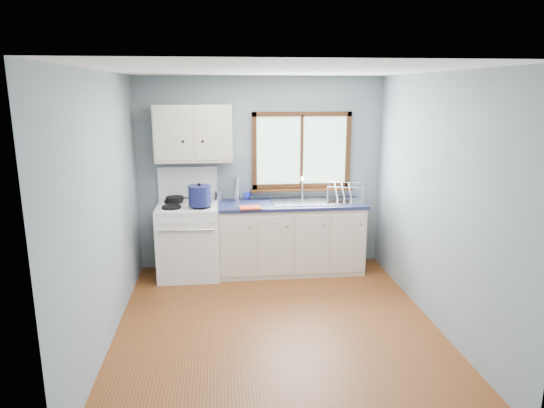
{
  "coord_description": "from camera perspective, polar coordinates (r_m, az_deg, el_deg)",
  "views": [
    {
      "loc": [
        -0.53,
        -4.47,
        2.34
      ],
      "look_at": [
        0.05,
        0.9,
        1.05
      ],
      "focal_mm": 32.0,
      "sensor_mm": 36.0,
      "label": 1
    }
  ],
  "objects": [
    {
      "name": "utensil_crock",
      "position": [
        6.31,
        -6.31,
        0.99
      ],
      "size": [
        0.12,
        0.12,
        0.34
      ],
      "rotation": [
        0.0,
        0.0,
        0.14
      ],
      "color": "silver",
      "rests_on": "countertop"
    },
    {
      "name": "base_cabinets",
      "position": [
        6.33,
        2.17,
        -4.34
      ],
      "size": [
        1.85,
        0.6,
        0.88
      ],
      "color": "beige",
      "rests_on": "floor"
    },
    {
      "name": "soap_bottle",
      "position": [
        6.35,
        -3.06,
        1.67
      ],
      "size": [
        0.13,
        0.13,
        0.26
      ],
      "primitive_type": "imported",
      "rotation": [
        0.0,
        0.0,
        -0.37
      ],
      "color": "#2832C8",
      "rests_on": "countertop"
    },
    {
      "name": "floor",
      "position": [
        5.08,
        0.55,
        -14.14
      ],
      "size": [
        3.2,
        3.6,
        0.02
      ],
      "primitive_type": "cube",
      "color": "brown",
      "rests_on": "ground"
    },
    {
      "name": "thermos",
      "position": [
        6.28,
        -4.21,
        1.76
      ],
      "size": [
        0.09,
        0.09,
        0.31
      ],
      "primitive_type": "cylinder",
      "rotation": [
        0.0,
        0.0,
        0.31
      ],
      "color": "silver",
      "rests_on": "countertop"
    },
    {
      "name": "window",
      "position": [
        6.39,
        3.5,
        5.63
      ],
      "size": [
        1.36,
        0.1,
        1.03
      ],
      "color": "#9EC6A8",
      "rests_on": "wall_back"
    },
    {
      "name": "ceiling",
      "position": [
        4.5,
        0.63,
        15.61
      ],
      "size": [
        3.2,
        3.6,
        0.02
      ],
      "primitive_type": "cube",
      "color": "white",
      "rests_on": "wall_back"
    },
    {
      "name": "wall_front",
      "position": [
        2.92,
        4.83,
        -8.49
      ],
      "size": [
        3.2,
        0.02,
        2.5
      ],
      "primitive_type": "cube",
      "color": "gray",
      "rests_on": "ground"
    },
    {
      "name": "sink",
      "position": [
        6.23,
        3.85,
        -0.34
      ],
      "size": [
        0.84,
        0.46,
        0.44
      ],
      "color": "silver",
      "rests_on": "countertop"
    },
    {
      "name": "gas_range",
      "position": [
        6.23,
        -9.78,
        -3.99
      ],
      "size": [
        0.76,
        0.69,
        1.36
      ],
      "color": "white",
      "rests_on": "floor"
    },
    {
      "name": "wall_left",
      "position": [
        4.72,
        -19.2,
        -0.66
      ],
      "size": [
        0.02,
        3.6,
        2.5
      ],
      "primitive_type": "cube",
      "color": "gray",
      "rests_on": "ground"
    },
    {
      "name": "dish_rack",
      "position": [
        6.3,
        8.48,
        0.84
      ],
      "size": [
        0.54,
        0.46,
        0.24
      ],
      "rotation": [
        0.0,
        0.0,
        -0.24
      ],
      "color": "silver",
      "rests_on": "countertop"
    },
    {
      "name": "stockpot",
      "position": [
        5.91,
        -8.52,
        1.01
      ],
      "size": [
        0.34,
        0.34,
        0.28
      ],
      "rotation": [
        0.0,
        0.0,
        0.24
      ],
      "color": "#171C51",
      "rests_on": "gas_range"
    },
    {
      "name": "wall_right",
      "position": [
        5.07,
        18.96,
        0.3
      ],
      "size": [
        0.02,
        3.6,
        2.5
      ],
      "primitive_type": "cube",
      "color": "gray",
      "rests_on": "ground"
    },
    {
      "name": "dish_towel",
      "position": [
        5.9,
        -2.56,
        -0.42
      ],
      "size": [
        0.26,
        0.19,
        0.02
      ],
      "primitive_type": "cube",
      "rotation": [
        0.0,
        0.0,
        0.03
      ],
      "color": "#CE441F",
      "rests_on": "countertop"
    },
    {
      "name": "skillet",
      "position": [
        6.26,
        -11.34,
        0.64
      ],
      "size": [
        0.35,
        0.26,
        0.05
      ],
      "rotation": [
        0.0,
        0.0,
        0.16
      ],
      "color": "black",
      "rests_on": "gas_range"
    },
    {
      "name": "upper_cabinets",
      "position": [
        6.13,
        -9.24,
        8.2
      ],
      "size": [
        0.95,
        0.35,
        0.7
      ],
      "color": "beige",
      "rests_on": "wall_back"
    },
    {
      "name": "wall_back",
      "position": [
        6.39,
        -1.33,
        3.61
      ],
      "size": [
        3.2,
        0.02,
        2.5
      ],
      "primitive_type": "cube",
      "color": "gray",
      "rests_on": "ground"
    },
    {
      "name": "countertop",
      "position": [
        6.19,
        2.22,
        -0.02
      ],
      "size": [
        1.89,
        0.64,
        0.04
      ],
      "primitive_type": "cube",
      "color": "#181D40",
      "rests_on": "base_cabinets"
    }
  ]
}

